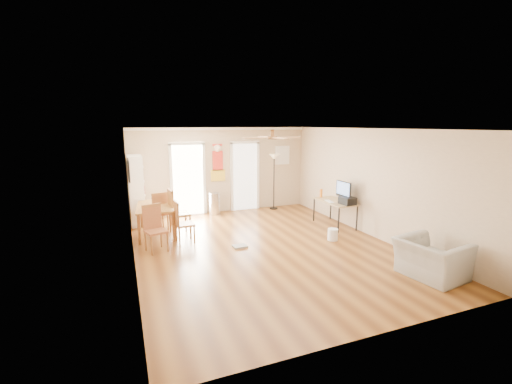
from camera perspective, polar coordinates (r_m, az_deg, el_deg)
name	(u,v)px	position (r m, az deg, el deg)	size (l,w,h in m)	color
floor	(266,247)	(7.74, 1.64, -9.19)	(7.00, 7.00, 0.00)	brown
ceiling	(267,129)	(7.26, 1.76, 10.43)	(5.50, 7.00, 0.00)	silver
wall_back	(222,170)	(10.65, -5.72, 3.61)	(5.50, 0.04, 2.60)	beige
wall_front	(379,241)	(4.49, 19.68, -7.60)	(5.50, 0.04, 2.60)	beige
wall_left	(131,200)	(6.82, -20.09, -1.31)	(0.04, 7.00, 2.60)	beige
wall_right	(370,182)	(8.82, 18.37, 1.52)	(0.04, 7.00, 2.60)	beige
crown_molding	(267,131)	(7.26, 1.76, 10.12)	(5.50, 7.00, 0.08)	white
kitchen_doorway	(188,180)	(10.44, -11.22, 1.91)	(0.90, 0.10, 2.10)	white
bathroom_doorway	(245,177)	(10.90, -1.87, 2.50)	(0.80, 0.10, 2.10)	white
wall_decal	(218,162)	(10.57, -6.37, 4.90)	(0.46, 0.03, 1.10)	red
ac_grille	(282,155)	(11.31, 4.38, 6.11)	(0.50, 0.04, 0.60)	white
framed_poster	(129,170)	(8.13, -20.39, 3.46)	(0.04, 0.66, 0.48)	black
ceiling_fan	(272,138)	(6.99, 2.73, 9.00)	(1.24, 1.24, 0.20)	#593819
bookshelf	(136,190)	(9.83, -19.26, 0.28)	(0.38, 0.85, 1.88)	white
dining_table	(157,220)	(8.88, -16.17, -4.46)	(0.88, 1.47, 0.74)	#A77636
dining_chair_right_a	(180,212)	(8.75, -12.56, -3.19)	(0.46, 0.46, 1.12)	olive
dining_chair_right_b	(185,222)	(8.09, -11.73, -4.89)	(0.40, 0.40, 0.97)	#9C5F32
dining_chair_near	(156,229)	(7.67, -16.29, -5.90)	(0.41, 0.41, 1.00)	#A46035
dining_chair_far	(158,211)	(9.15, -15.94, -3.08)	(0.42, 0.42, 1.01)	brown
trash_can	(214,204)	(10.47, -6.93, -1.92)	(0.31, 0.31, 0.67)	silver
torchiere_lamp	(274,182)	(11.00, 3.00, 1.71)	(0.33, 0.33, 1.77)	black
computer_desk	(334,213)	(9.49, 12.89, -3.46)	(0.63, 1.27, 0.68)	#A38758
imac	(343,192)	(9.23, 14.29, 0.00)	(0.08, 0.60, 0.56)	black
keyboard	(329,201)	(9.31, 12.07, -1.52)	(0.12, 0.37, 0.01)	silver
printer	(347,201)	(9.08, 14.94, -1.41)	(0.32, 0.37, 0.19)	black
orange_bottle	(321,193)	(9.81, 10.74, -0.19)	(0.08, 0.08, 0.23)	orange
wastebasket_a	(333,234)	(8.36, 12.63, -6.90)	(0.24, 0.24, 0.28)	white
floor_cloth	(240,246)	(7.75, -2.70, -9.00)	(0.30, 0.24, 0.04)	gray
armchair	(431,259)	(6.95, 27.06, -9.86)	(1.06, 0.92, 0.69)	#A1A19C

